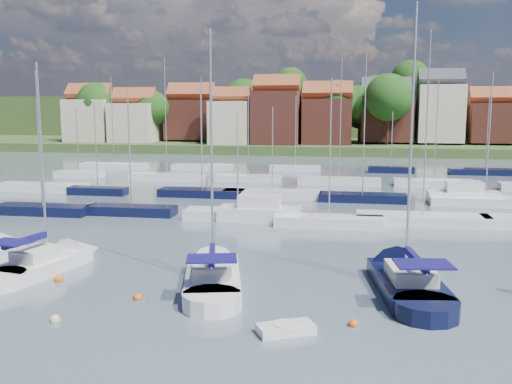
# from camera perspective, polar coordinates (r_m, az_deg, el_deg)

# --- Properties ---
(ground) EXTENTS (260.00, 260.00, 0.00)m
(ground) POSITION_cam_1_polar(r_m,az_deg,el_deg) (68.00, 7.56, 0.34)
(ground) COLOR #44545C
(ground) RESTS_ON ground
(sailboat_left) EXTENTS (4.46, 10.01, 13.27)m
(sailboat_left) POSITION_cam_1_polar(r_m,az_deg,el_deg) (37.04, -19.55, -6.59)
(sailboat_left) COLOR silver
(sailboat_left) RESTS_ON ground
(sailboat_centre) EXTENTS (5.35, 11.33, 14.92)m
(sailboat_centre) POSITION_cam_1_polar(r_m,az_deg,el_deg) (32.63, -4.31, -8.17)
(sailboat_centre) COLOR silver
(sailboat_centre) RESTS_ON ground
(sailboat_navy) EXTENTS (4.71, 12.05, 16.24)m
(sailboat_navy) POSITION_cam_1_polar(r_m,az_deg,el_deg) (32.94, 14.35, -8.27)
(sailboat_navy) COLOR black
(sailboat_navy) RESTS_ON ground
(tender) EXTENTS (2.71, 2.14, 0.53)m
(tender) POSITION_cam_1_polar(r_m,az_deg,el_deg) (25.45, 3.00, -13.51)
(tender) COLOR silver
(tender) RESTS_ON ground
(buoy_b) EXTENTS (0.47, 0.47, 0.47)m
(buoy_b) POSITION_cam_1_polar(r_m,az_deg,el_deg) (28.27, -19.43, -12.13)
(buoy_b) COLOR beige
(buoy_b) RESTS_ON ground
(buoy_c) EXTENTS (0.49, 0.49, 0.49)m
(buoy_c) POSITION_cam_1_polar(r_m,az_deg,el_deg) (30.14, -11.73, -10.49)
(buoy_c) COLOR #D85914
(buoy_c) RESTS_ON ground
(buoy_d) EXTENTS (0.48, 0.48, 0.48)m
(buoy_d) POSITION_cam_1_polar(r_m,az_deg,el_deg) (26.08, 1.90, -13.42)
(buoy_d) COLOR beige
(buoy_d) RESTS_ON ground
(buoy_e) EXTENTS (0.45, 0.45, 0.45)m
(buoy_e) POSITION_cam_1_polar(r_m,az_deg,el_deg) (35.70, 11.99, -7.45)
(buoy_e) COLOR beige
(buoy_e) RESTS_ON ground
(buoy_g) EXTENTS (0.45, 0.45, 0.45)m
(buoy_g) POSITION_cam_1_polar(r_m,az_deg,el_deg) (26.62, 9.69, -13.07)
(buoy_g) COLOR #D85914
(buoy_g) RESTS_ON ground
(buoy_h) EXTENTS (0.51, 0.51, 0.51)m
(buoy_h) POSITION_cam_1_polar(r_m,az_deg,el_deg) (34.31, -19.12, -8.42)
(buoy_h) COLOR #D85914
(buoy_h) RESTS_ON ground
(marina_field) EXTENTS (79.62, 41.41, 15.93)m
(marina_field) POSITION_cam_1_polar(r_m,az_deg,el_deg) (63.09, 9.12, 0.05)
(marina_field) COLOR silver
(marina_field) RESTS_ON ground
(far_shore_town) EXTENTS (212.46, 90.00, 22.27)m
(far_shore_town) POSITION_cam_1_polar(r_m,az_deg,el_deg) (159.99, 9.73, 6.73)
(far_shore_town) COLOR #435128
(far_shore_town) RESTS_ON ground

